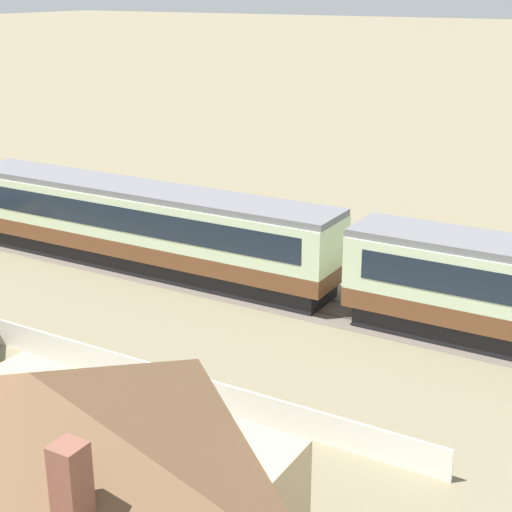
{
  "coord_description": "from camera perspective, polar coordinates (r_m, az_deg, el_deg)",
  "views": [
    {
      "loc": [
        -4.22,
        -28.95,
        13.22
      ],
      "look_at": [
        -20.49,
        -1.01,
        1.97
      ],
      "focal_mm": 55.0,
      "sensor_mm": 36.0,
      "label": 1
    }
  ],
  "objects": [
    {
      "name": "railway_track",
      "position": [
        32.12,
        16.17,
        -5.91
      ],
      "size": [
        148.03,
        3.6,
        0.04
      ],
      "color": "#665B51",
      "rests_on": "ground_plane"
    },
    {
      "name": "cottage_brown_roof_2",
      "position": [
        18.16,
        -15.4,
        -15.91
      ],
      "size": [
        9.82,
        8.56,
        5.74
      ],
      "color": "tan",
      "rests_on": "ground_plane"
    },
    {
      "name": "passenger_train",
      "position": [
        32.88,
        6.97,
        -0.4
      ],
      "size": [
        85.2,
        3.09,
        4.1
      ],
      "color": "brown",
      "rests_on": "ground_plane"
    }
  ]
}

